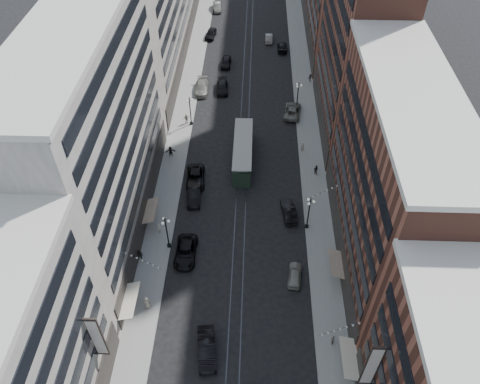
# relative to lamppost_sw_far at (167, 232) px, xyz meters

# --- Properties ---
(ground) EXTENTS (220.00, 220.00, 0.00)m
(ground) POSITION_rel_lamppost_sw_far_xyz_m (9.20, 32.00, -3.10)
(ground) COLOR black
(ground) RESTS_ON ground
(sidewalk_west) EXTENTS (4.00, 180.00, 0.15)m
(sidewalk_west) POSITION_rel_lamppost_sw_far_xyz_m (-1.80, 42.00, -3.02)
(sidewalk_west) COLOR gray
(sidewalk_west) RESTS_ON ground
(sidewalk_east) EXTENTS (4.00, 180.00, 0.15)m
(sidewalk_east) POSITION_rel_lamppost_sw_far_xyz_m (20.20, 42.00, -3.02)
(sidewalk_east) COLOR gray
(sidewalk_east) RESTS_ON ground
(rail_west) EXTENTS (0.12, 180.00, 0.02)m
(rail_west) POSITION_rel_lamppost_sw_far_xyz_m (8.50, 42.00, -3.09)
(rail_west) COLOR #2D2D33
(rail_west) RESTS_ON ground
(rail_east) EXTENTS (0.12, 180.00, 0.02)m
(rail_east) POSITION_rel_lamppost_sw_far_xyz_m (9.90, 42.00, -3.09)
(rail_east) COLOR #2D2D33
(rail_east) RESTS_ON ground
(building_west_mid) EXTENTS (8.00, 36.00, 28.00)m
(building_west_mid) POSITION_rel_lamppost_sw_far_xyz_m (-7.80, 5.00, 10.90)
(building_west_mid) COLOR #ABA497
(building_west_mid) RESTS_ON ground
(building_east_mid) EXTENTS (8.00, 30.00, 24.00)m
(building_east_mid) POSITION_rel_lamppost_sw_far_xyz_m (26.20, -0.00, 8.90)
(building_east_mid) COLOR brown
(building_east_mid) RESTS_ON ground
(building_east_tower) EXTENTS (8.00, 26.00, 42.00)m
(building_east_tower) POSITION_rel_lamppost_sw_far_xyz_m (26.20, 28.00, 17.90)
(building_east_tower) COLOR brown
(building_east_tower) RESTS_ON ground
(lamppost_sw_far) EXTENTS (1.03, 1.14, 5.52)m
(lamppost_sw_far) POSITION_rel_lamppost_sw_far_xyz_m (0.00, 0.00, 0.00)
(lamppost_sw_far) COLOR black
(lamppost_sw_far) RESTS_ON sidewalk_west
(lamppost_sw_mid) EXTENTS (1.03, 1.14, 5.52)m
(lamppost_sw_mid) POSITION_rel_lamppost_sw_far_xyz_m (0.00, 27.00, 0.00)
(lamppost_sw_mid) COLOR black
(lamppost_sw_mid) RESTS_ON sidewalk_west
(lamppost_se_far) EXTENTS (1.03, 1.14, 5.52)m
(lamppost_se_far) POSITION_rel_lamppost_sw_far_xyz_m (18.40, 4.00, 0.00)
(lamppost_se_far) COLOR black
(lamppost_se_far) RESTS_ON sidewalk_east
(lamppost_se_mid) EXTENTS (1.03, 1.14, 5.52)m
(lamppost_se_mid) POSITION_rel_lamppost_sw_far_xyz_m (18.40, 32.00, 0.00)
(lamppost_se_mid) COLOR black
(lamppost_se_mid) RESTS_ON sidewalk_east
(streetcar) EXTENTS (2.84, 12.85, 3.56)m
(streetcar) POSITION_rel_lamppost_sw_far_xyz_m (9.20, 17.82, -1.46)
(streetcar) COLOR #223526
(streetcar) RESTS_ON ground
(car_2) EXTENTS (2.69, 5.78, 1.60)m
(car_2) POSITION_rel_lamppost_sw_far_xyz_m (2.40, -1.38, -2.29)
(car_2) COLOR black
(car_2) RESTS_ON ground
(car_4) EXTENTS (2.14, 4.25, 1.39)m
(car_4) POSITION_rel_lamppost_sw_far_xyz_m (16.35, -4.36, -2.40)
(car_4) COLOR gray
(car_4) RESTS_ON ground
(car_5) EXTENTS (2.59, 5.62, 1.79)m
(car_5) POSITION_rel_lamppost_sw_far_xyz_m (6.26, -14.61, -2.20)
(car_5) COLOR black
(car_5) RESTS_ON ground
(pedestrian_1) EXTENTS (1.04, 0.83, 1.87)m
(pedestrian_1) POSITION_rel_lamppost_sw_far_xyz_m (-1.18, -9.20, -2.01)
(pedestrian_1) COLOR gray
(pedestrian_1) RESTS_ON sidewalk_west
(pedestrian_2) EXTENTS (0.98, 0.59, 1.93)m
(pedestrian_2) POSITION_rel_lamppost_sw_far_xyz_m (-3.30, -2.46, -1.98)
(pedestrian_2) COLOR black
(pedestrian_2) RESTS_ON sidewalk_west
(pedestrian_4) EXTENTS (0.68, 1.00, 1.57)m
(pedestrian_4) POSITION_rel_lamppost_sw_far_xyz_m (20.08, -13.09, -2.16)
(pedestrian_4) COLOR #ADA18F
(pedestrian_4) RESTS_ON sidewalk_east
(car_7) EXTENTS (3.17, 6.05, 1.62)m
(car_7) POSITION_rel_lamppost_sw_far_xyz_m (2.22, 12.70, -2.28)
(car_7) COLOR black
(car_7) RESTS_ON ground
(car_8) EXTENTS (2.55, 5.94, 1.70)m
(car_8) POSITION_rel_lamppost_sw_far_xyz_m (0.80, 37.56, -2.24)
(car_8) COLOR gray
(car_8) RESTS_ON ground
(car_9) EXTENTS (2.63, 5.16, 1.68)m
(car_9) POSITION_rel_lamppost_sw_far_xyz_m (0.80, 59.54, -2.25)
(car_9) COLOR black
(car_9) RESTS_ON ground
(car_10) EXTENTS (2.36, 5.07, 1.61)m
(car_10) POSITION_rel_lamppost_sw_far_xyz_m (16.00, 6.23, -2.29)
(car_10) COLOR black
(car_10) RESTS_ON ground
(car_11) EXTENTS (3.49, 6.20, 1.64)m
(car_11) POSITION_rel_lamppost_sw_far_xyz_m (17.60, 30.68, -2.28)
(car_11) COLOR #67655C
(car_11) RESTS_ON ground
(car_12) EXTENTS (2.07, 5.00, 1.45)m
(car_12) POSITION_rel_lamppost_sw_far_xyz_m (16.50, 54.18, -2.37)
(car_12) COLOR black
(car_12) RESTS_ON ground
(car_13) EXTENTS (2.06, 4.74, 1.59)m
(car_13) POSITION_rel_lamppost_sw_far_xyz_m (4.90, 47.24, -2.30)
(car_13) COLOR black
(car_13) RESTS_ON ground
(car_14) EXTENTS (1.58, 4.39, 1.44)m
(car_14) POSITION_rel_lamppost_sw_far_xyz_m (13.70, 58.08, -2.38)
(car_14) COLOR slate
(car_14) RESTS_ON ground
(pedestrian_5) EXTENTS (1.71, 0.80, 1.78)m
(pedestrian_5) POSITION_rel_lamppost_sw_far_xyz_m (-2.35, 18.46, -2.06)
(pedestrian_5) COLOR black
(pedestrian_5) RESTS_ON sidewalk_west
(pedestrian_6) EXTENTS (1.18, 0.87, 1.84)m
(pedestrian_6) POSITION_rel_lamppost_sw_far_xyz_m (-0.82, 27.23, -2.03)
(pedestrian_6) COLOR #A39987
(pedestrian_6) RESTS_ON sidewalk_west
(pedestrian_7) EXTENTS (0.89, 0.80, 1.62)m
(pedestrian_7) POSITION_rel_lamppost_sw_far_xyz_m (20.48, 14.98, -2.14)
(pedestrian_7) COLOR black
(pedestrian_7) RESTS_ON sidewalk_east
(pedestrian_8) EXTENTS (0.81, 0.70, 1.87)m
(pedestrian_8) POSITION_rel_lamppost_sw_far_xyz_m (18.70, 20.22, -2.01)
(pedestrian_8) COLOR #B9B59A
(pedestrian_8) RESTS_ON sidewalk_east
(pedestrian_9) EXTENTS (1.04, 0.53, 1.54)m
(pedestrian_9) POSITION_rel_lamppost_sw_far_xyz_m (21.53, 41.60, -2.18)
(pedestrian_9) COLOR black
(pedestrian_9) RESTS_ON sidewalk_east
(car_extra_0) EXTENTS (2.21, 5.33, 1.72)m
(car_extra_0) POSITION_rel_lamppost_sw_far_xyz_m (2.40, 9.13, -2.24)
(car_extra_0) COLOR black
(car_extra_0) RESTS_ON ground
(car_extra_1) EXTENTS (2.43, 5.40, 1.54)m
(car_extra_1) POSITION_rel_lamppost_sw_far_xyz_m (4.70, 37.90, -2.33)
(car_extra_1) COLOR black
(car_extra_1) RESTS_ON ground
(car_extra_2) EXTENTS (2.46, 5.36, 1.70)m
(car_extra_2) POSITION_rel_lamppost_sw_far_xyz_m (1.21, 73.72, -2.24)
(car_extra_2) COLOR slate
(car_extra_2) RESTS_ON ground
(pedestrian_extra_1) EXTENTS (0.64, 0.75, 1.75)m
(pedestrian_extra_1) POSITION_rel_lamppost_sw_far_xyz_m (-1.68, 2.31, -2.07)
(pedestrian_extra_1) COLOR beige
(pedestrian_extra_1) RESTS_ON sidewalk_west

